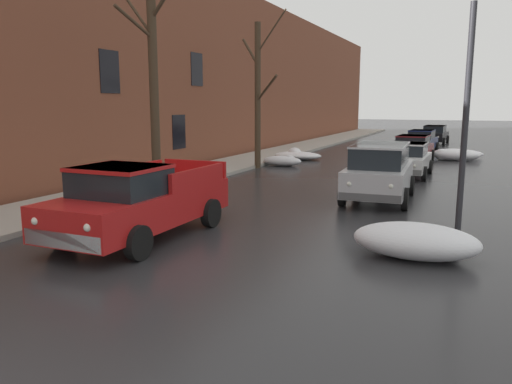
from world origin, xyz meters
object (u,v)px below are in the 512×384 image
at_px(pickup_truck_red_approaching_near_lane, 138,201).
at_px(suv_silver_parked_kerbside_close, 380,170).
at_px(bare_tree_mid_block, 258,92).
at_px(sedan_white_parked_kerbside_mid, 407,158).
at_px(sedan_darkblue_queued_behind_truck, 421,141).
at_px(bare_tree_second_along_sidewalk, 153,77).
at_px(street_lamp_post, 467,103).
at_px(sedan_maroon_parked_far_down_block, 412,148).
at_px(sedan_black_at_far_intersection, 434,134).

relative_size(pickup_truck_red_approaching_near_lane, suv_silver_parked_kerbside_close, 1.16).
relative_size(bare_tree_mid_block, pickup_truck_red_approaching_near_lane, 1.43).
xyz_separation_m(sedan_white_parked_kerbside_mid, sedan_darkblue_queued_behind_truck, (-0.50, 11.33, 0.00)).
height_order(bare_tree_second_along_sidewalk, street_lamp_post, bare_tree_second_along_sidewalk).
distance_m(bare_tree_mid_block, street_lamp_post, 13.60).
distance_m(sedan_white_parked_kerbside_mid, sedan_maroon_parked_far_down_block, 5.52).
relative_size(sedan_white_parked_kerbside_mid, sedan_maroon_parked_far_down_block, 0.96).
bearing_deg(sedan_maroon_parked_far_down_block, sedan_darkblue_queued_behind_truck, 91.17).
height_order(pickup_truck_red_approaching_near_lane, sedan_maroon_parked_far_down_block, pickup_truck_red_approaching_near_lane).
bearing_deg(sedan_maroon_parked_far_down_block, sedan_black_at_far_intersection, 89.45).
bearing_deg(suv_silver_parked_kerbside_close, sedan_darkblue_queued_behind_truck, 91.36).
distance_m(bare_tree_mid_block, sedan_darkblue_queued_behind_truck, 13.48).
bearing_deg(bare_tree_mid_block, bare_tree_second_along_sidewalk, -89.99).
distance_m(suv_silver_parked_kerbside_close, sedan_maroon_parked_far_down_block, 11.69).
height_order(sedan_white_parked_kerbside_mid, street_lamp_post, street_lamp_post).
distance_m(bare_tree_second_along_sidewalk, sedan_black_at_far_intersection, 28.53).
bearing_deg(sedan_white_parked_kerbside_mid, sedan_black_at_far_intersection, 90.78).
bearing_deg(sedan_white_parked_kerbside_mid, bare_tree_mid_block, -178.74).
bearing_deg(street_lamp_post, suv_silver_parked_kerbside_close, 123.27).
distance_m(pickup_truck_red_approaching_near_lane, sedan_darkblue_queued_behind_truck, 24.72).
height_order(bare_tree_second_along_sidewalk, suv_silver_parked_kerbside_close, bare_tree_second_along_sidewalk).
xyz_separation_m(sedan_darkblue_queued_behind_truck, street_lamp_post, (2.93, -21.34, 2.36)).
height_order(bare_tree_mid_block, street_lamp_post, bare_tree_mid_block).
distance_m(pickup_truck_red_approaching_near_lane, sedan_white_parked_kerbside_mid, 13.79).
distance_m(suv_silver_parked_kerbside_close, sedan_black_at_far_intersection, 25.12).
bearing_deg(sedan_darkblue_queued_behind_truck, pickup_truck_red_approaching_near_lane, -98.99).
distance_m(suv_silver_parked_kerbside_close, sedan_darkblue_queued_behind_truck, 17.51).
relative_size(bare_tree_second_along_sidewalk, bare_tree_mid_block, 1.02).
height_order(bare_tree_second_along_sidewalk, sedan_black_at_far_intersection, bare_tree_second_along_sidewalk).
bearing_deg(sedan_white_parked_kerbside_mid, sedan_darkblue_queued_behind_truck, 92.54).
relative_size(bare_tree_second_along_sidewalk, pickup_truck_red_approaching_near_lane, 1.45).
height_order(bare_tree_mid_block, sedan_darkblue_queued_behind_truck, bare_tree_mid_block).
bearing_deg(sedan_white_parked_kerbside_mid, bare_tree_second_along_sidewalk, -128.89).
bearing_deg(bare_tree_second_along_sidewalk, pickup_truck_red_approaching_near_lane, -60.00).
bearing_deg(sedan_darkblue_queued_behind_truck, sedan_black_at_far_intersection, 88.14).
distance_m(pickup_truck_red_approaching_near_lane, sedan_maroon_parked_far_down_block, 19.01).
height_order(suv_silver_parked_kerbside_close, sedan_maroon_parked_far_down_block, suv_silver_parked_kerbside_close).
xyz_separation_m(sedan_black_at_far_intersection, street_lamp_post, (2.68, -28.94, 2.36)).
height_order(pickup_truck_red_approaching_near_lane, street_lamp_post, street_lamp_post).
bearing_deg(suv_silver_parked_kerbside_close, sedan_black_at_far_intersection, 90.39).
xyz_separation_m(bare_tree_mid_block, street_lamp_post, (9.37, -9.85, -0.50)).
distance_m(pickup_truck_red_approaching_near_lane, street_lamp_post, 7.78).
height_order(pickup_truck_red_approaching_near_lane, sedan_darkblue_queued_behind_truck, pickup_truck_red_approaching_near_lane).
relative_size(bare_tree_second_along_sidewalk, street_lamp_post, 1.33).
xyz_separation_m(bare_tree_second_along_sidewalk, suv_silver_parked_kerbside_close, (6.86, 2.44, -2.94)).
relative_size(pickup_truck_red_approaching_near_lane, sedan_darkblue_queued_behind_truck, 1.17).
relative_size(suv_silver_parked_kerbside_close, sedan_maroon_parked_far_down_block, 1.03).
distance_m(bare_tree_mid_block, sedan_white_parked_kerbside_mid, 7.51).
xyz_separation_m(bare_tree_mid_block, sedan_maroon_parked_far_down_block, (6.56, 5.66, -2.86)).
bearing_deg(pickup_truck_red_approaching_near_lane, sedan_black_at_far_intersection, 82.69).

